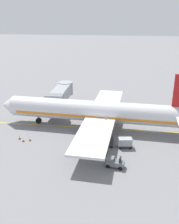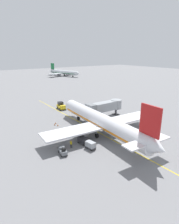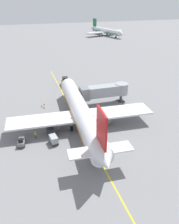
% 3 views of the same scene
% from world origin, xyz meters
% --- Properties ---
extents(ground_plane, '(400.00, 400.00, 0.00)m').
position_xyz_m(ground_plane, '(0.00, 0.00, 0.00)').
color(ground_plane, slate).
extents(gate_lead_in_line, '(0.24, 80.00, 0.01)m').
position_xyz_m(gate_lead_in_line, '(0.00, 0.00, 0.00)').
color(gate_lead_in_line, gold).
rests_on(gate_lead_in_line, ground).
extents(parked_airliner, '(30.25, 37.33, 10.63)m').
position_xyz_m(parked_airliner, '(0.11, -0.94, 3.19)').
color(parked_airliner, silver).
rests_on(parked_airliner, ground).
extents(jet_bridge, '(12.62, 3.50, 4.98)m').
position_xyz_m(jet_bridge, '(8.71, 7.99, 3.45)').
color(jet_bridge, '#93999E').
rests_on(jet_bridge, ground).
extents(pushback_tractor, '(2.72, 4.64, 2.40)m').
position_xyz_m(pushback_tractor, '(2.00, 23.91, 1.10)').
color(pushback_tractor, gold).
rests_on(pushback_tractor, ground).
extents(baggage_tug_lead, '(1.66, 2.67, 1.62)m').
position_xyz_m(baggage_tug_lead, '(-12.33, -4.55, 0.71)').
color(baggage_tug_lead, slate).
rests_on(baggage_tug_lead, ground).
extents(baggage_cart_front, '(1.61, 2.97, 1.58)m').
position_xyz_m(baggage_cart_front, '(-6.65, -3.03, 0.95)').
color(baggage_cart_front, '#4C4C51').
rests_on(baggage_cart_front, ground).
extents(baggage_cart_second_in_train, '(1.61, 2.97, 1.58)m').
position_xyz_m(baggage_cart_second_in_train, '(-6.58, -5.97, 0.95)').
color(baggage_cart_second_in_train, '#4C4C51').
rests_on(baggage_cart_second_in_train, ground).
extents(ground_crew_wing_walker, '(0.29, 0.73, 1.69)m').
position_xyz_m(ground_crew_wing_walker, '(-9.66, -3.24, 0.95)').
color(ground_crew_wing_walker, '#232328').
rests_on(ground_crew_wing_walker, ground).
extents(safety_cone_nose_left, '(0.36, 0.36, 0.59)m').
position_xyz_m(safety_cone_nose_left, '(-6.42, 9.69, 0.29)').
color(safety_cone_nose_left, black).
rests_on(safety_cone_nose_left, ground).
extents(safety_cone_nose_right, '(0.36, 0.36, 0.59)m').
position_xyz_m(safety_cone_nose_right, '(-6.11, 11.61, 0.29)').
color(safety_cone_nose_right, black).
rests_on(safety_cone_nose_right, ground).
extents(safety_cone_wing_tip, '(0.36, 0.36, 0.59)m').
position_xyz_m(safety_cone_wing_tip, '(-6.83, 10.68, 0.29)').
color(safety_cone_wing_tip, black).
rests_on(safety_cone_wing_tip, ground).
extents(distant_taxiing_airliner, '(28.78, 34.90, 10.10)m').
position_xyz_m(distant_taxiing_airliner, '(49.40, 112.13, 3.03)').
color(distant_taxiing_airliner, silver).
rests_on(distant_taxiing_airliner, ground).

